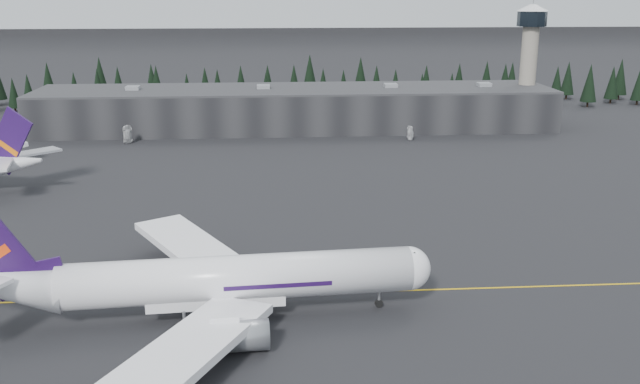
{
  "coord_description": "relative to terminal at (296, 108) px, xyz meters",
  "views": [
    {
      "loc": [
        -8.57,
        -97.36,
        42.91
      ],
      "look_at": [
        0.0,
        20.0,
        9.0
      ],
      "focal_mm": 40.0,
      "sensor_mm": 36.0,
      "label": 1
    }
  ],
  "objects": [
    {
      "name": "ground",
      "position": [
        0.0,
        -125.0,
        -6.3
      ],
      "size": [
        1400.0,
        1400.0,
        0.0
      ],
      "primitive_type": "plane",
      "color": "black",
      "rests_on": "ground"
    },
    {
      "name": "taxiline",
      "position": [
        0.0,
        -127.0,
        -6.29
      ],
      "size": [
        400.0,
        0.4,
        0.02
      ],
      "primitive_type": "cube",
      "color": "gold",
      "rests_on": "ground"
    },
    {
      "name": "terminal",
      "position": [
        0.0,
        0.0,
        0.0
      ],
      "size": [
        160.0,
        30.0,
        12.6
      ],
      "color": "black",
      "rests_on": "ground"
    },
    {
      "name": "control_tower",
      "position": [
        75.0,
        3.0,
        17.11
      ],
      "size": [
        10.0,
        10.0,
        37.7
      ],
      "color": "gray",
      "rests_on": "ground"
    },
    {
      "name": "treeline",
      "position": [
        0.0,
        37.0,
        1.2
      ],
      "size": [
        360.0,
        20.0,
        15.0
      ],
      "primitive_type": "cube",
      "color": "black",
      "rests_on": "ground"
    },
    {
      "name": "mountain_ridge",
      "position": [
        0.0,
        875.0,
        -6.3
      ],
      "size": [
        4400.0,
        900.0,
        420.0
      ],
      "primitive_type": null,
      "color": "white",
      "rests_on": "ground"
    },
    {
      "name": "jet_main",
      "position": [
        -18.76,
        -134.01,
        -0.87
      ],
      "size": [
        65.47,
        60.28,
        19.24
      ],
      "rotation": [
        0.0,
        0.0,
        0.07
      ],
      "color": "white",
      "rests_on": "ground"
    },
    {
      "name": "gse_vehicle_a",
      "position": [
        -48.76,
        -19.88,
        -5.56
      ],
      "size": [
        4.78,
        5.85,
        1.48
      ],
      "primitive_type": "imported",
      "rotation": [
        0.0,
        0.0,
        0.52
      ],
      "color": "silver",
      "rests_on": "ground"
    },
    {
      "name": "gse_vehicle_b",
      "position": [
        32.51,
        -21.55,
        -5.57
      ],
      "size": [
        4.6,
        3.65,
        1.47
      ],
      "primitive_type": "imported",
      "rotation": [
        0.0,
        0.0,
        -1.05
      ],
      "color": "silver",
      "rests_on": "ground"
    }
  ]
}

